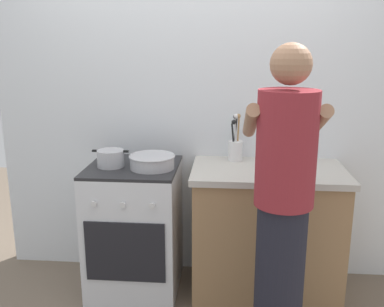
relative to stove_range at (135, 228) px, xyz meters
The scene contains 9 objects.
ground 0.59m from the stove_range, 22.87° to the right, with size 6.00×6.00×0.00m, color #6B5B4C.
back_wall 1.03m from the stove_range, 32.64° to the left, with size 3.20×0.10×2.50m.
countertop 0.90m from the stove_range, ahead, with size 1.00×0.60×0.90m.
stove_range is the anchor object (origin of this frame).
pot 0.53m from the stove_range, 167.99° to the right, with size 0.24×0.18×0.11m.
mixing_bowl 0.52m from the stove_range, 18.07° to the right, with size 0.30×0.30×0.09m.
utensil_crock 0.90m from the stove_range, 15.37° to the left, with size 0.10×0.10×0.33m.
spice_bottle 0.98m from the stove_range, ahead, with size 0.04×0.04×0.08m.
person 1.19m from the stove_range, 34.63° to the right, with size 0.41×0.50×1.70m.
Camera 1 is at (0.28, -2.58, 1.69)m, focal length 40.36 mm.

